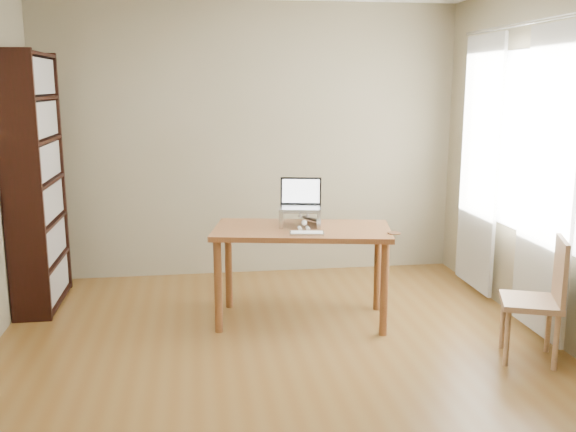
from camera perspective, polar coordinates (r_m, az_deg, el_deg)
The scene contains 10 objects.
room at distance 4.00m, azimuth -0.10°, elevation 3.95°, with size 4.04×4.54×2.64m.
bookshelf at distance 5.67m, azimuth -21.49°, elevation 2.84°, with size 0.30×0.90×2.10m.
curtains at distance 5.35m, azimuth 19.12°, elevation 3.84°, with size 0.03×1.90×2.25m.
desk at distance 4.97m, azimuth 1.24°, elevation -2.22°, with size 1.46×0.93×0.75m.
laptop_stand at distance 5.00m, azimuth 1.10°, elevation 0.06°, with size 0.32×0.25×0.13m.
laptop at distance 5.04m, azimuth 1.00°, elevation 1.38°, with size 0.36×0.33×0.23m.
keyboard at distance 4.73m, azimuth 1.69°, elevation -1.54°, with size 0.27×0.15×0.02m.
coaster at distance 4.82m, azimuth 9.42°, elevation -1.51°, with size 0.10×0.10×0.01m, color brown.
cat at distance 5.04m, azimuth 1.18°, elevation -0.13°, with size 0.23×0.47×0.14m.
chair at distance 4.65m, azimuth 21.51°, elevation -6.52°, with size 0.49×0.49×0.85m.
Camera 1 is at (-0.53, -3.91, 1.83)m, focal length 40.00 mm.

